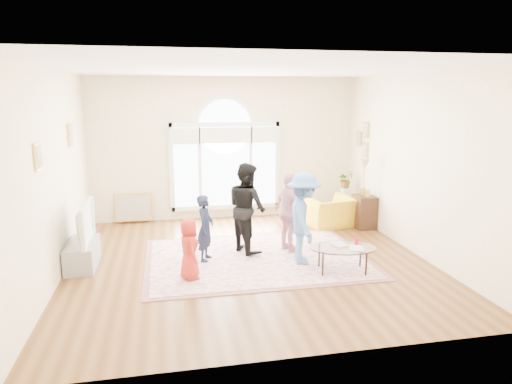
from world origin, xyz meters
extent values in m
plane|color=#533012|center=(0.00, 0.00, 0.00)|extent=(6.00, 6.00, 0.00)
plane|color=#F7EAC0|center=(0.00, 3.00, 1.60)|extent=(6.00, 0.00, 6.00)
plane|color=#F7EAC0|center=(0.00, -3.00, 1.60)|extent=(6.00, 0.00, 6.00)
plane|color=#F7EAC0|center=(-3.00, 0.00, 1.60)|extent=(0.00, 6.00, 6.00)
plane|color=#F7EAC0|center=(3.00, 0.00, 1.60)|extent=(0.00, 6.00, 6.00)
plane|color=white|center=(0.00, 0.00, 3.20)|extent=(6.00, 6.00, 0.00)
cube|color=white|center=(0.00, 2.96, 0.25)|extent=(2.50, 0.08, 0.10)
cube|color=white|center=(0.00, 2.96, 2.15)|extent=(2.50, 0.08, 0.10)
cube|color=white|center=(-1.22, 2.96, 1.20)|extent=(0.10, 0.08, 2.00)
cube|color=white|center=(1.22, 2.96, 1.20)|extent=(0.10, 0.08, 2.00)
cube|color=#C6E2FF|center=(-0.90, 2.96, 1.20)|extent=(0.55, 0.02, 1.80)
cube|color=#C6E2FF|center=(0.90, 2.96, 1.20)|extent=(0.55, 0.02, 1.80)
cube|color=#C6E2FF|center=(0.00, 2.96, 1.20)|extent=(1.10, 0.02, 1.80)
cylinder|color=#C6E2FF|center=(0.00, 2.96, 2.10)|extent=(1.20, 0.02, 1.20)
cube|color=white|center=(-0.59, 2.95, 1.20)|extent=(0.07, 0.04, 1.80)
cube|color=white|center=(0.59, 2.95, 1.20)|extent=(0.07, 0.04, 1.80)
cube|color=white|center=(-0.90, 2.88, 1.92)|extent=(0.65, 0.12, 0.35)
cube|color=white|center=(0.00, 2.88, 1.92)|extent=(1.20, 0.12, 0.35)
cube|color=white|center=(0.90, 2.88, 1.92)|extent=(0.65, 0.12, 0.35)
cube|color=tan|center=(-2.98, 1.30, 2.10)|extent=(0.03, 0.34, 0.40)
cube|color=#ADA38E|center=(-2.96, 1.30, 2.10)|extent=(0.01, 0.28, 0.34)
cube|color=tan|center=(-2.98, -0.90, 2.00)|extent=(0.03, 0.30, 0.36)
cube|color=#ADA38E|center=(-2.96, -0.90, 2.00)|extent=(0.01, 0.24, 0.30)
cube|color=tan|center=(2.98, 2.05, 2.05)|extent=(0.03, 0.28, 0.34)
cube|color=#ADA38E|center=(2.96, 2.05, 2.05)|extent=(0.01, 0.22, 0.28)
cube|color=tan|center=(2.98, 2.05, 1.62)|extent=(0.03, 0.28, 0.34)
cube|color=#ADA38E|center=(2.96, 2.05, 1.62)|extent=(0.01, 0.22, 0.28)
cube|color=tan|center=(2.98, 2.40, 1.84)|extent=(0.03, 0.26, 0.32)
cube|color=#ADA38E|center=(2.96, 2.40, 1.84)|extent=(0.01, 0.20, 0.26)
cube|color=beige|center=(0.15, 0.10, 0.01)|extent=(3.60, 2.60, 0.02)
cube|color=#8B5454|center=(0.15, 0.10, 0.01)|extent=(3.80, 2.80, 0.01)
cube|color=gray|center=(-2.75, 0.30, 0.21)|extent=(0.45, 1.00, 0.42)
imported|color=black|center=(-2.75, 0.30, 0.74)|extent=(0.15, 1.13, 0.65)
cube|color=#5597DE|center=(-2.66, 0.30, 0.75)|extent=(0.02, 0.92, 0.52)
ellipsoid|color=silver|center=(1.37, -0.78, 0.41)|extent=(1.18, 0.87, 0.02)
cylinder|color=black|center=(1.74, -0.65, 0.20)|extent=(0.03, 0.03, 0.40)
cylinder|color=black|center=(1.07, -0.52, 0.20)|extent=(0.03, 0.03, 0.40)
cylinder|color=black|center=(1.67, -1.03, 0.20)|extent=(0.03, 0.03, 0.40)
cylinder|color=black|center=(1.00, -0.90, 0.20)|extent=(0.03, 0.03, 0.40)
imported|color=#B2A58C|center=(1.24, -0.70, 0.43)|extent=(0.26, 0.32, 0.03)
imported|color=#B2A58C|center=(1.45, -0.87, 0.43)|extent=(0.30, 0.35, 0.02)
cylinder|color=red|center=(1.63, -0.73, 0.48)|extent=(0.07, 0.07, 0.12)
imported|color=yellow|center=(2.11, 1.78, 0.32)|extent=(1.13, 1.03, 0.64)
cube|color=black|center=(2.78, 1.52, 0.35)|extent=(0.40, 0.50, 0.70)
cylinder|color=black|center=(2.69, 1.43, 0.01)|extent=(0.20, 0.20, 0.02)
cylinder|color=#B3883D|center=(2.69, 1.43, 0.68)|extent=(0.02, 0.02, 1.35)
cone|color=#CCB284|center=(2.69, 1.43, 1.40)|extent=(0.24, 0.24, 0.22)
cylinder|color=white|center=(2.70, 2.41, 0.35)|extent=(0.20, 0.20, 0.70)
imported|color=#33722D|center=(2.70, 2.41, 0.90)|extent=(0.46, 0.44, 0.40)
cube|color=tan|center=(-2.08, 2.90, 0.00)|extent=(0.80, 0.14, 0.62)
imported|color=red|center=(-1.04, -0.61, 0.50)|extent=(0.37, 0.51, 0.95)
imported|color=#171E37|center=(-0.72, 0.16, 0.59)|extent=(0.40, 0.48, 1.14)
imported|color=black|center=(0.05, 0.50, 0.83)|extent=(0.87, 0.96, 1.61)
imported|color=#D297A4|center=(0.81, 0.35, 0.73)|extent=(0.61, 0.90, 1.42)
imported|color=#4D7AC0|center=(0.87, -0.27, 0.79)|extent=(0.72, 1.07, 1.53)
camera|label=1|loc=(-1.34, -7.29, 2.78)|focal=32.00mm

